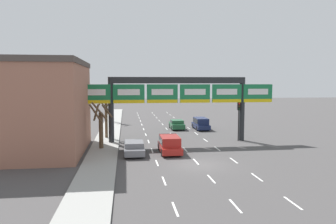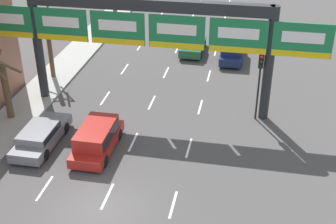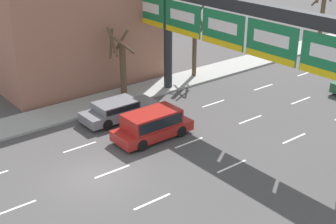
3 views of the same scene
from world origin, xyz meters
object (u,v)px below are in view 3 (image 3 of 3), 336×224
(suv_red, at_px, (152,124))
(tree_bare_second, at_px, (195,37))
(sign_gantry, at_px, (249,35))
(tree_bare_third, at_px, (322,9))
(car_grey, at_px, (119,109))
(tree_bare_closest, at_px, (121,61))

(suv_red, xyz_separation_m, tree_bare_second, (-6.38, 8.78, 2.23))
(sign_gantry, bearing_deg, tree_bare_second, 158.25)
(tree_bare_second, relative_size, tree_bare_third, 0.99)
(sign_gantry, height_order, car_grey, sign_gantry)
(car_grey, xyz_separation_m, tree_bare_second, (-3.02, 8.84, 2.47))
(sign_gantry, relative_size, tree_bare_closest, 4.65)
(tree_bare_third, bearing_deg, sign_gantry, -67.00)
(tree_bare_closest, xyz_separation_m, tree_bare_third, (0.15, 22.44, 0.81))
(tree_bare_closest, height_order, tree_bare_third, tree_bare_third)
(sign_gantry, xyz_separation_m, tree_bare_third, (-8.14, 19.19, -2.10))
(tree_bare_third, bearing_deg, tree_bare_second, -89.89)
(sign_gantry, bearing_deg, suv_red, -107.35)
(car_grey, height_order, suv_red, suv_red)
(sign_gantry, xyz_separation_m, tree_bare_second, (-8.11, 3.24, -2.29))
(car_grey, distance_m, tree_bare_third, 25.12)
(sign_gantry, distance_m, tree_bare_second, 9.03)
(sign_gantry, height_order, tree_bare_second, sign_gantry)
(sign_gantry, distance_m, car_grey, 8.94)
(suv_red, relative_size, tree_bare_third, 0.80)
(tree_bare_second, bearing_deg, tree_bare_closest, -91.64)
(car_grey, relative_size, tree_bare_second, 0.86)
(sign_gantry, bearing_deg, tree_bare_third, 113.00)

